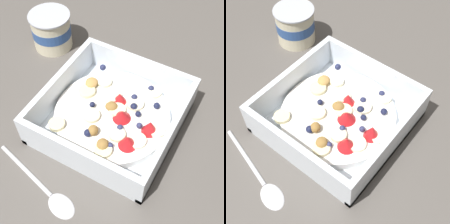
{
  "view_description": "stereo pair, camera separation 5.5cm",
  "coord_description": "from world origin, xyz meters",
  "views": [
    {
      "loc": [
        -0.3,
        -0.14,
        0.47
      ],
      "look_at": [
        -0.01,
        0.02,
        0.03
      ],
      "focal_mm": 51.47,
      "sensor_mm": 36.0,
      "label": 1
    },
    {
      "loc": [
        -0.27,
        -0.19,
        0.47
      ],
      "look_at": [
        -0.01,
        0.02,
        0.03
      ],
      "focal_mm": 51.47,
      "sensor_mm": 36.0,
      "label": 2
    }
  ],
  "objects": [
    {
      "name": "ground_plane",
      "position": [
        0.0,
        0.0,
        0.0
      ],
      "size": [
        2.4,
        2.4,
        0.0
      ],
      "primitive_type": "plane",
      "color": "#56514C"
    },
    {
      "name": "yogurt_cup",
      "position": [
        0.11,
        0.23,
        0.04
      ],
      "size": [
        0.08,
        0.08,
        0.08
      ],
      "color": "beige",
      "rests_on": "ground"
    },
    {
      "name": "spoon",
      "position": [
        -0.17,
        0.04,
        0.0
      ],
      "size": [
        0.06,
        0.17,
        0.01
      ],
      "color": "silver",
      "rests_on": "ground"
    },
    {
      "name": "fruit_bowl",
      "position": [
        -0.01,
        0.02,
        0.02
      ],
      "size": [
        0.22,
        0.22,
        0.07
      ],
      "color": "white",
      "rests_on": "ground"
    }
  ]
}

